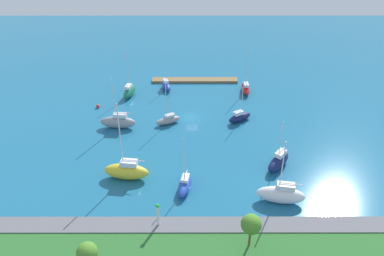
{
  "coord_description": "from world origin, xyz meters",
  "views": [
    {
      "loc": [
        0.07,
        70.41,
        40.33
      ],
      "look_at": [
        0.0,
        6.71,
        1.5
      ],
      "focal_mm": 35.93,
      "sensor_mm": 36.0,
      "label": 1
    }
  ],
  "objects_px": {
    "sailboat_blue_east_end": "(185,185)",
    "sailboat_green_outer_mooring": "(129,91)",
    "sailboat_navy_west_end": "(240,117)",
    "sailboat_gray_along_channel": "(118,122)",
    "sailboat_red_mid_basin": "(246,88)",
    "sailboat_yellow_lone_south": "(127,171)",
    "mooring_buoy_red": "(98,106)",
    "sailboat_gray_by_breakwater": "(168,120)",
    "sailboat_white_off_beacon": "(281,194)",
    "park_tree_west": "(87,253)",
    "park_tree_mideast": "(251,224)",
    "sailboat_blue_near_pier": "(166,86)",
    "pier_dock": "(195,80)",
    "harbor_beacon": "(158,213)",
    "sailboat_navy_lone_north": "(278,161)"
  },
  "relations": [
    {
      "from": "park_tree_west",
      "to": "sailboat_green_outer_mooring",
      "type": "distance_m",
      "value": 50.44
    },
    {
      "from": "harbor_beacon",
      "to": "sailboat_yellow_lone_south",
      "type": "relative_size",
      "value": 0.27
    },
    {
      "from": "sailboat_green_outer_mooring",
      "to": "sailboat_navy_lone_north",
      "type": "bearing_deg",
      "value": -122.0
    },
    {
      "from": "park_tree_mideast",
      "to": "sailboat_blue_east_end",
      "type": "distance_m",
      "value": 15.64
    },
    {
      "from": "harbor_beacon",
      "to": "sailboat_white_off_beacon",
      "type": "relative_size",
      "value": 0.34
    },
    {
      "from": "mooring_buoy_red",
      "to": "park_tree_mideast",
      "type": "bearing_deg",
      "value": 125.15
    },
    {
      "from": "sailboat_gray_by_breakwater",
      "to": "sailboat_red_mid_basin",
      "type": "distance_m",
      "value": 22.92
    },
    {
      "from": "sailboat_navy_west_end",
      "to": "sailboat_white_off_beacon",
      "type": "xyz_separation_m",
      "value": [
        -3.59,
        24.55,
        0.54
      ]
    },
    {
      "from": "park_tree_west",
      "to": "sailboat_yellow_lone_south",
      "type": "distance_m",
      "value": 20.0
    },
    {
      "from": "park_tree_mideast",
      "to": "sailboat_gray_by_breakwater",
      "type": "distance_m",
      "value": 35.56
    },
    {
      "from": "sailboat_navy_west_end",
      "to": "sailboat_blue_east_end",
      "type": "xyz_separation_m",
      "value": [
        11.03,
        21.71,
        0.03
      ]
    },
    {
      "from": "sailboat_navy_west_end",
      "to": "sailboat_green_outer_mooring",
      "type": "bearing_deg",
      "value": 121.49
    },
    {
      "from": "sailboat_blue_east_end",
      "to": "sailboat_green_outer_mooring",
      "type": "bearing_deg",
      "value": -147.38
    },
    {
      "from": "pier_dock",
      "to": "sailboat_red_mid_basin",
      "type": "distance_m",
      "value": 13.6
    },
    {
      "from": "sailboat_blue_near_pier",
      "to": "sailboat_gray_along_channel",
      "type": "relative_size",
      "value": 0.7
    },
    {
      "from": "harbor_beacon",
      "to": "sailboat_blue_near_pier",
      "type": "relative_size",
      "value": 0.49
    },
    {
      "from": "pier_dock",
      "to": "sailboat_gray_by_breakwater",
      "type": "relative_size",
      "value": 2.29
    },
    {
      "from": "park_tree_west",
      "to": "sailboat_yellow_lone_south",
      "type": "xyz_separation_m",
      "value": [
        -1.42,
        -19.68,
        -3.28
      ]
    },
    {
      "from": "sailboat_yellow_lone_south",
      "to": "mooring_buoy_red",
      "type": "bearing_deg",
      "value": -60.69
    },
    {
      "from": "sailboat_yellow_lone_south",
      "to": "sailboat_green_outer_mooring",
      "type": "relative_size",
      "value": 1.31
    },
    {
      "from": "sailboat_gray_along_channel",
      "to": "park_tree_west",
      "type": "bearing_deg",
      "value": 98.26
    },
    {
      "from": "sailboat_gray_by_breakwater",
      "to": "sailboat_navy_west_end",
      "type": "bearing_deg",
      "value": 157.43
    },
    {
      "from": "sailboat_red_mid_basin",
      "to": "sailboat_yellow_lone_south",
      "type": "height_order",
      "value": "sailboat_yellow_lone_south"
    },
    {
      "from": "sailboat_gray_along_channel",
      "to": "sailboat_red_mid_basin",
      "type": "bearing_deg",
      "value": -145.5
    },
    {
      "from": "park_tree_mideast",
      "to": "sailboat_green_outer_mooring",
      "type": "relative_size",
      "value": 0.48
    },
    {
      "from": "park_tree_mideast",
      "to": "park_tree_west",
      "type": "bearing_deg",
      "value": 12.26
    },
    {
      "from": "sailboat_red_mid_basin",
      "to": "sailboat_navy_lone_north",
      "type": "height_order",
      "value": "sailboat_red_mid_basin"
    },
    {
      "from": "sailboat_white_off_beacon",
      "to": "sailboat_navy_west_end",
      "type": "bearing_deg",
      "value": -72.37
    },
    {
      "from": "park_tree_mideast",
      "to": "sailboat_blue_near_pier",
      "type": "relative_size",
      "value": 0.67
    },
    {
      "from": "sailboat_navy_lone_north",
      "to": "sailboat_blue_east_end",
      "type": "xyz_separation_m",
      "value": [
        15.98,
        5.93,
        -0.25
      ]
    },
    {
      "from": "park_tree_west",
      "to": "sailboat_blue_near_pier",
      "type": "relative_size",
      "value": 0.64
    },
    {
      "from": "sailboat_blue_near_pier",
      "to": "sailboat_gray_by_breakwater",
      "type": "bearing_deg",
      "value": -15.8
    },
    {
      "from": "sailboat_red_mid_basin",
      "to": "sailboat_green_outer_mooring",
      "type": "height_order",
      "value": "sailboat_red_mid_basin"
    },
    {
      "from": "sailboat_red_mid_basin",
      "to": "sailboat_gray_by_breakwater",
      "type": "bearing_deg",
      "value": 130.01
    },
    {
      "from": "sailboat_navy_lone_north",
      "to": "sailboat_gray_along_channel",
      "type": "height_order",
      "value": "sailboat_gray_along_channel"
    },
    {
      "from": "sailboat_red_mid_basin",
      "to": "sailboat_navy_west_end",
      "type": "bearing_deg",
      "value": 168.34
    },
    {
      "from": "sailboat_gray_by_breakwater",
      "to": "sailboat_blue_east_end",
      "type": "relative_size",
      "value": 0.95
    },
    {
      "from": "sailboat_green_outer_mooring",
      "to": "sailboat_blue_near_pier",
      "type": "bearing_deg",
      "value": -57.12
    },
    {
      "from": "sailboat_blue_near_pier",
      "to": "sailboat_white_off_beacon",
      "type": "relative_size",
      "value": 0.69
    },
    {
      "from": "sailboat_navy_west_end",
      "to": "harbor_beacon",
      "type": "bearing_deg",
      "value": -148.09
    },
    {
      "from": "park_tree_west",
      "to": "mooring_buoy_red",
      "type": "height_order",
      "value": "park_tree_west"
    },
    {
      "from": "park_tree_mideast",
      "to": "sailboat_yellow_lone_south",
      "type": "height_order",
      "value": "sailboat_yellow_lone_south"
    },
    {
      "from": "sailboat_navy_west_end",
      "to": "sailboat_blue_east_end",
      "type": "bearing_deg",
      "value": -149.62
    },
    {
      "from": "sailboat_white_off_beacon",
      "to": "sailboat_gray_along_channel",
      "type": "bearing_deg",
      "value": -28.49
    },
    {
      "from": "pier_dock",
      "to": "mooring_buoy_red",
      "type": "height_order",
      "value": "mooring_buoy_red"
    },
    {
      "from": "sailboat_blue_near_pier",
      "to": "sailboat_green_outer_mooring",
      "type": "relative_size",
      "value": 0.72
    },
    {
      "from": "sailboat_gray_by_breakwater",
      "to": "sailboat_white_off_beacon",
      "type": "height_order",
      "value": "sailboat_white_off_beacon"
    },
    {
      "from": "mooring_buoy_red",
      "to": "sailboat_navy_west_end",
      "type": "bearing_deg",
      "value": 169.2
    },
    {
      "from": "pier_dock",
      "to": "sailboat_blue_east_end",
      "type": "relative_size",
      "value": 2.16
    },
    {
      "from": "sailboat_navy_west_end",
      "to": "sailboat_green_outer_mooring",
      "type": "height_order",
      "value": "sailboat_green_outer_mooring"
    }
  ]
}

